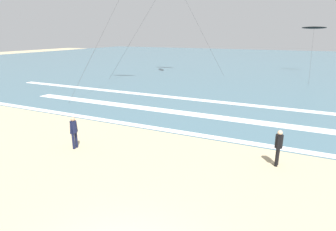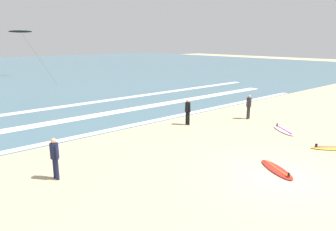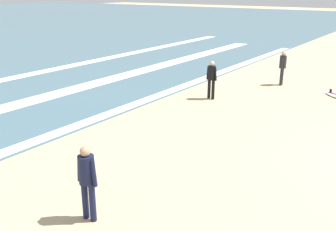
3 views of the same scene
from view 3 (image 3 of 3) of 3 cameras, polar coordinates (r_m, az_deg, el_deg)
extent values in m
cube|color=white|center=(13.87, -11.11, -0.65)|extent=(40.65, 0.54, 0.01)
cube|color=white|center=(18.16, -13.97, 3.71)|extent=(36.56, 1.04, 0.01)
cylinder|color=black|center=(16.28, 6.08, 3.92)|extent=(0.13, 0.13, 0.82)
cylinder|color=black|center=(16.18, 6.67, 3.80)|extent=(0.13, 0.13, 0.82)
cylinder|color=black|center=(16.07, 6.46, 6.28)|extent=(0.32, 0.32, 0.58)
cylinder|color=black|center=(16.18, 5.91, 6.29)|extent=(0.10, 0.14, 0.56)
cylinder|color=black|center=(15.97, 7.02, 6.09)|extent=(0.10, 0.14, 0.56)
sphere|color=#DBB28E|center=(15.99, 6.51, 7.62)|extent=(0.21, 0.21, 0.21)
cylinder|color=#232328|center=(19.16, 16.37, 5.49)|extent=(0.13, 0.13, 0.82)
cylinder|color=#232328|center=(19.35, 16.47, 5.60)|extent=(0.13, 0.13, 0.82)
cylinder|color=#232328|center=(19.12, 16.61, 7.59)|extent=(0.32, 0.32, 0.58)
cylinder|color=#232328|center=(18.94, 16.50, 7.42)|extent=(0.15, 0.11, 0.56)
cylinder|color=#232328|center=(19.31, 16.70, 7.60)|extent=(0.15, 0.11, 0.56)
sphere|color=tan|center=(19.06, 16.72, 8.72)|extent=(0.21, 0.21, 0.21)
cylinder|color=#141938|center=(8.12, -12.12, -12.06)|extent=(0.13, 0.13, 0.82)
cylinder|color=#141938|center=(7.99, -11.08, -12.51)|extent=(0.13, 0.13, 0.82)
cylinder|color=#141938|center=(7.72, -11.94, -7.81)|extent=(0.32, 0.32, 0.58)
cylinder|color=#141938|center=(7.86, -12.91, -7.61)|extent=(0.09, 0.14, 0.56)
cylinder|color=#141938|center=(7.61, -10.92, -8.35)|extent=(0.09, 0.14, 0.56)
sphere|color=tan|center=(7.56, -12.13, -5.20)|extent=(0.21, 0.21, 0.21)
cube|color=black|center=(18.28, 22.88, 3.39)|extent=(0.08, 0.11, 0.16)
camera|label=1|loc=(15.13, 54.95, 14.81)|focal=30.17mm
camera|label=2|loc=(5.90, 119.95, -3.43)|focal=33.76mm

